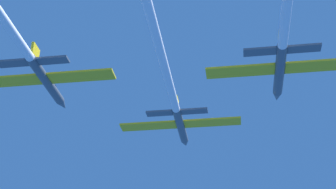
% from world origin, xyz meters
% --- Properties ---
extents(jet_lead, '(15.17, 36.52, 2.51)m').
position_xyz_m(jet_lead, '(0.14, -8.13, -0.20)').
color(jet_lead, '#4C5660').
extents(jet_left_wing, '(15.17, 38.74, 2.51)m').
position_xyz_m(jet_left_wing, '(-12.96, -21.98, 0.04)').
color(jet_left_wing, '#4C5660').
extents(jet_right_wing, '(15.17, 37.38, 2.51)m').
position_xyz_m(jet_right_wing, '(11.82, -20.53, -0.19)').
color(jet_right_wing, '#4C5660').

